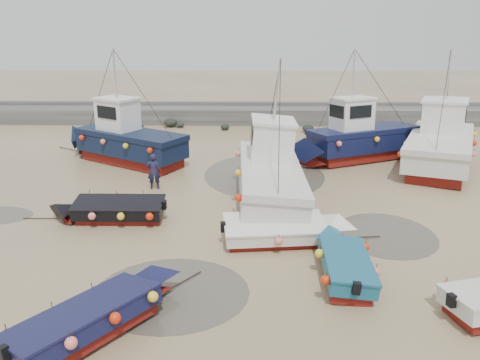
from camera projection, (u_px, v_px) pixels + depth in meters
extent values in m
plane|color=tan|center=(225.00, 261.00, 15.89)|extent=(120.00, 120.00, 0.00)
cube|color=slate|center=(238.00, 115.00, 36.46)|extent=(60.00, 2.20, 1.20)
cube|color=slate|center=(239.00, 103.00, 37.36)|extent=(60.00, 0.60, 0.25)
ellipsoid|color=black|center=(308.00, 128.00, 33.67)|extent=(0.84, 0.86, 0.51)
ellipsoid|color=black|center=(342.00, 123.00, 35.06)|extent=(0.98, 1.07, 0.72)
ellipsoid|color=black|center=(432.00, 127.00, 34.01)|extent=(0.78, 0.90, 0.59)
ellipsoid|color=black|center=(170.00, 123.00, 35.18)|extent=(0.99, 0.80, 0.58)
ellipsoid|color=black|center=(403.00, 128.00, 34.29)|extent=(0.54, 0.46, 0.30)
ellipsoid|color=black|center=(369.00, 126.00, 34.51)|extent=(0.61, 0.47, 0.46)
ellipsoid|color=black|center=(180.00, 125.00, 35.02)|extent=(0.61, 0.53, 0.32)
ellipsoid|color=black|center=(384.00, 124.00, 35.08)|extent=(0.67, 0.55, 0.43)
ellipsoid|color=black|center=(112.00, 125.00, 34.17)|extent=(1.09, 0.88, 0.72)
ellipsoid|color=black|center=(139.00, 126.00, 34.48)|extent=(0.65, 0.60, 0.37)
ellipsoid|color=black|center=(368.00, 127.00, 33.94)|extent=(0.88, 0.64, 0.62)
ellipsoid|color=black|center=(225.00, 127.00, 34.33)|extent=(0.64, 0.62, 0.48)
ellipsoid|color=black|center=(342.00, 125.00, 34.98)|extent=(0.55, 0.45, 0.29)
cylinder|color=#4F4A3F|center=(171.00, 292.00, 14.08)|extent=(4.74, 4.74, 0.01)
cylinder|color=#4F4A3F|center=(386.00, 234.00, 17.84)|extent=(3.74, 3.74, 0.01)
cylinder|color=#4F4A3F|center=(264.00, 174.00, 24.67)|extent=(6.32, 6.32, 0.01)
cube|color=maroon|center=(88.00, 333.00, 12.05)|extent=(3.33, 3.67, 0.30)
cube|color=#121438|center=(86.00, 320.00, 11.93)|extent=(3.69, 4.03, 0.45)
pyramid|color=#121438|center=(153.00, 270.00, 13.43)|extent=(1.76, 1.61, 0.90)
cube|color=brown|center=(85.00, 315.00, 11.87)|extent=(3.05, 3.35, 0.10)
cube|color=#121438|center=(85.00, 312.00, 11.84)|extent=(3.80, 4.14, 0.07)
cube|color=black|center=(7.00, 356.00, 10.42)|extent=(0.28, 0.28, 0.35)
cylinder|color=black|center=(178.00, 285.00, 14.41)|extent=(1.28, 1.59, 0.04)
sphere|color=red|center=(8.00, 331.00, 11.37)|extent=(0.30, 0.30, 0.30)
sphere|color=red|center=(75.00, 352.00, 10.65)|extent=(0.30, 0.30, 0.30)
sphere|color=red|center=(55.00, 308.00, 12.25)|extent=(0.30, 0.30, 0.30)
sphere|color=red|center=(119.00, 326.00, 11.54)|extent=(0.30, 0.30, 0.30)
sphere|color=red|center=(94.00, 289.00, 13.13)|extent=(0.30, 0.30, 0.30)
sphere|color=red|center=(156.00, 304.00, 12.42)|extent=(0.30, 0.30, 0.30)
cube|color=maroon|center=(344.00, 276.00, 14.67)|extent=(1.26, 2.84, 0.30)
cube|color=#16526D|center=(345.00, 266.00, 14.54)|extent=(1.47, 3.05, 0.45)
pyramid|color=#16526D|center=(337.00, 227.00, 16.14)|extent=(1.40, 0.76, 0.90)
cube|color=brown|center=(345.00, 261.00, 14.49)|extent=(1.18, 2.57, 0.10)
cube|color=#16526D|center=(345.00, 259.00, 14.46)|extent=(1.53, 3.12, 0.07)
cube|color=black|center=(354.00, 289.00, 13.00)|extent=(0.23, 0.19, 0.35)
cylinder|color=black|center=(332.00, 241.00, 17.24)|extent=(0.10, 2.00, 0.04)
sphere|color=red|center=(323.00, 283.00, 13.42)|extent=(0.30, 0.30, 0.30)
sphere|color=red|center=(374.00, 270.00, 14.09)|extent=(0.30, 0.30, 0.30)
sphere|color=red|center=(317.00, 256.00, 14.92)|extent=(0.30, 0.30, 0.30)
sphere|color=red|center=(363.00, 246.00, 15.60)|extent=(0.30, 0.30, 0.30)
cube|color=black|center=(453.00, 302.00, 12.38)|extent=(0.23, 0.26, 0.35)
sphere|color=red|center=(448.00, 285.00, 13.30)|extent=(0.30, 0.30, 0.30)
cube|color=maroon|center=(120.00, 217.00, 19.08)|extent=(3.29, 1.19, 0.30)
cube|color=black|center=(120.00, 208.00, 18.95)|extent=(3.53, 1.40, 0.45)
pyramid|color=black|center=(66.00, 197.00, 18.83)|extent=(0.72, 1.39, 0.90)
cube|color=brown|center=(119.00, 204.00, 18.90)|extent=(2.97, 1.12, 0.10)
cube|color=black|center=(119.00, 202.00, 18.87)|extent=(3.61, 1.46, 0.07)
cube|color=black|center=(165.00, 204.00, 18.87)|extent=(0.18, 0.22, 0.35)
cylinder|color=black|center=(48.00, 219.00, 19.16)|extent=(2.00, 0.04, 0.04)
sphere|color=red|center=(150.00, 214.00, 18.13)|extent=(0.30, 0.30, 0.30)
sphere|color=red|center=(144.00, 198.00, 19.68)|extent=(0.30, 0.30, 0.30)
sphere|color=red|center=(121.00, 214.00, 18.14)|extent=(0.30, 0.30, 0.30)
sphere|color=red|center=(118.00, 198.00, 19.69)|extent=(0.30, 0.30, 0.30)
sphere|color=red|center=(92.00, 213.00, 18.16)|extent=(0.30, 0.30, 0.30)
sphere|color=red|center=(91.00, 198.00, 19.71)|extent=(0.30, 0.30, 0.30)
cube|color=maroon|center=(274.00, 238.00, 17.21)|extent=(3.46, 1.74, 0.30)
cube|color=silver|center=(274.00, 229.00, 17.09)|extent=(3.73, 2.01, 0.45)
pyramid|color=silver|center=(332.00, 215.00, 17.12)|extent=(0.88, 1.71, 0.90)
cube|color=brown|center=(274.00, 225.00, 17.03)|extent=(3.13, 1.63, 0.10)
cube|color=silver|center=(274.00, 222.00, 17.00)|extent=(3.82, 2.09, 0.07)
cube|color=black|center=(223.00, 226.00, 16.88)|extent=(0.20, 0.24, 0.35)
cylinder|color=black|center=(354.00, 238.00, 17.50)|extent=(1.99, 0.25, 0.04)
sphere|color=red|center=(233.00, 217.00, 17.82)|extent=(0.30, 0.30, 0.30)
sphere|color=red|center=(278.00, 238.00, 16.17)|extent=(0.30, 0.30, 0.30)
sphere|color=red|center=(307.00, 215.00, 18.06)|extent=(0.30, 0.30, 0.30)
cube|color=maroon|center=(132.00, 159.00, 26.44)|extent=(6.12, 4.72, 0.55)
cube|color=black|center=(131.00, 146.00, 26.19)|extent=(6.67, 5.23, 0.95)
pyramid|color=black|center=(84.00, 126.00, 27.83)|extent=(2.38, 2.68, 1.40)
cube|color=brown|center=(130.00, 137.00, 26.02)|extent=(6.50, 5.08, 0.08)
cube|color=black|center=(130.00, 134.00, 25.98)|extent=(6.82, 5.35, 0.30)
cube|color=white|center=(117.00, 116.00, 26.09)|extent=(2.53, 2.39, 1.70)
cube|color=white|center=(116.00, 99.00, 25.79)|extent=(2.73, 2.58, 0.12)
cube|color=black|center=(104.00, 109.00, 26.52)|extent=(0.73, 1.18, 0.68)
cylinder|color=#B7B7B2|center=(114.00, 74.00, 25.34)|extent=(0.10, 0.10, 2.60)
cylinder|color=black|center=(75.00, 151.00, 28.93)|extent=(2.60, 1.58, 0.05)
sphere|color=#F2746A|center=(150.00, 151.00, 23.80)|extent=(0.30, 0.30, 0.30)
sphere|color=#F2746A|center=(169.00, 139.00, 26.23)|extent=(0.30, 0.30, 0.30)
sphere|color=#F2746A|center=(125.00, 147.00, 24.65)|extent=(0.30, 0.30, 0.30)
sphere|color=#F2746A|center=(146.00, 135.00, 27.08)|extent=(0.30, 0.30, 0.30)
sphere|color=#F2746A|center=(103.00, 143.00, 25.49)|extent=(0.30, 0.30, 0.30)
sphere|color=#F2746A|center=(125.00, 132.00, 27.93)|extent=(0.30, 0.30, 0.30)
sphere|color=#F2746A|center=(82.00, 138.00, 26.34)|extent=(0.30, 0.30, 0.30)
cube|color=maroon|center=(267.00, 200.00, 20.51)|extent=(2.33, 6.96, 0.55)
cube|color=silver|center=(268.00, 183.00, 20.27)|extent=(2.72, 7.47, 0.95)
pyramid|color=silver|center=(263.00, 143.00, 24.05)|extent=(2.57, 1.49, 1.40)
cube|color=brown|center=(268.00, 172.00, 20.10)|extent=(2.61, 7.30, 0.08)
cube|color=silver|center=(268.00, 169.00, 20.05)|extent=(2.78, 7.64, 0.30)
cube|color=white|center=(267.00, 141.00, 20.69)|extent=(1.83, 2.04, 1.70)
cube|color=white|center=(267.00, 121.00, 20.39)|extent=(1.97, 2.21, 0.12)
cube|color=black|center=(266.00, 130.00, 21.56)|extent=(1.51, 0.09, 0.68)
cylinder|color=#B7B7B2|center=(268.00, 90.00, 19.94)|extent=(0.10, 0.10, 2.60)
cylinder|color=black|center=(261.00, 167.00, 25.70)|extent=(0.12, 3.00, 0.05)
sphere|color=#F2746A|center=(235.00, 201.00, 17.36)|extent=(0.30, 0.30, 0.30)
sphere|color=#F2746A|center=(305.00, 187.00, 18.77)|extent=(0.30, 0.30, 0.30)
sphere|color=#F2746A|center=(236.00, 176.00, 20.14)|extent=(0.30, 0.30, 0.30)
sphere|color=#F2746A|center=(296.00, 165.00, 21.55)|extent=(0.30, 0.30, 0.30)
sphere|color=#F2746A|center=(236.00, 157.00, 22.92)|extent=(0.30, 0.30, 0.30)
cube|color=maroon|center=(362.00, 155.00, 27.18)|extent=(6.09, 4.08, 0.55)
cube|color=#0E1437|center=(363.00, 142.00, 26.94)|extent=(6.61, 4.56, 0.95)
pyramid|color=#0E1437|center=(309.00, 136.00, 25.38)|extent=(2.21, 2.64, 1.40)
cube|color=brown|center=(364.00, 134.00, 26.77)|extent=(6.45, 4.42, 0.08)
cube|color=#0E1437|center=(364.00, 131.00, 26.72)|extent=(6.76, 4.66, 0.30)
cube|color=white|center=(353.00, 116.00, 26.09)|extent=(2.46, 2.25, 1.70)
cube|color=white|center=(355.00, 99.00, 25.80)|extent=(2.66, 2.43, 0.12)
cube|color=black|center=(338.00, 112.00, 25.64)|extent=(0.58, 1.25, 0.68)
cylinder|color=#B7B7B2|center=(357.00, 74.00, 25.35)|extent=(0.10, 0.10, 2.60)
cylinder|color=black|center=(290.00, 168.00, 25.55)|extent=(2.77, 1.25, 0.05)
sphere|color=#F2746A|center=(413.00, 137.00, 26.63)|extent=(0.30, 0.30, 0.30)
sphere|color=#F2746A|center=(368.00, 130.00, 28.36)|extent=(0.30, 0.30, 0.30)
sphere|color=#F2746A|center=(378.00, 141.00, 25.73)|extent=(0.30, 0.30, 0.30)
sphere|color=#F2746A|center=(333.00, 134.00, 27.46)|extent=(0.30, 0.30, 0.30)
sphere|color=#F2746A|center=(340.00, 146.00, 24.83)|extent=(0.30, 0.30, 0.30)
cube|color=maroon|center=(438.00, 164.00, 25.56)|extent=(5.21, 7.24, 0.55)
cube|color=silver|center=(440.00, 150.00, 25.31)|extent=(5.84, 7.88, 0.95)
pyramid|color=silver|center=(446.00, 123.00, 28.63)|extent=(3.37, 2.58, 1.40)
cube|color=brown|center=(441.00, 141.00, 25.14)|extent=(5.66, 7.68, 0.08)
cube|color=silver|center=(442.00, 139.00, 25.09)|extent=(5.96, 8.06, 0.30)
cube|color=white|center=(445.00, 117.00, 25.62)|extent=(2.78, 2.71, 1.70)
cube|color=white|center=(448.00, 101.00, 25.32)|extent=(3.00, 2.93, 0.12)
cube|color=black|center=(447.00, 110.00, 26.40)|extent=(1.67, 0.81, 0.68)
cylinder|color=#B7B7B2|center=(452.00, 75.00, 24.87)|extent=(0.10, 0.10, 2.60)
cylinder|color=black|center=(444.00, 145.00, 30.17)|extent=(1.31, 2.74, 0.05)
sphere|color=#F2746A|center=(401.00, 154.00, 23.41)|extent=(0.30, 0.30, 0.30)
sphere|color=#F2746A|center=(474.00, 156.00, 23.04)|extent=(0.30, 0.30, 0.30)
sphere|color=#F2746A|center=(407.00, 143.00, 25.38)|extent=(0.30, 0.30, 0.30)
sphere|color=#F2746A|center=(475.00, 145.00, 25.00)|extent=(0.30, 0.30, 0.30)
sphere|color=#F2746A|center=(413.00, 134.00, 27.35)|extent=(0.30, 0.30, 0.30)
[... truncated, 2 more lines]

